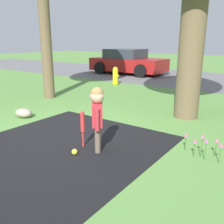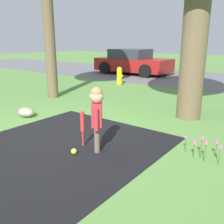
% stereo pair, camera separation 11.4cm
% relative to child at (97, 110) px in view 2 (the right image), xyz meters
% --- Properties ---
extents(ground_plane, '(60.00, 60.00, 0.00)m').
position_rel_child_xyz_m(ground_plane, '(-1.03, 0.41, -0.69)').
color(ground_plane, '#5B8C42').
extents(street_strip, '(40.00, 6.00, 0.01)m').
position_rel_child_xyz_m(street_strip, '(-1.03, 9.01, -0.69)').
color(street_strip, slate).
rests_on(street_strip, ground).
extents(child, '(0.31, 0.36, 1.07)m').
position_rel_child_xyz_m(child, '(0.00, 0.00, 0.00)').
color(child, '#6B5B4C').
rests_on(child, ground).
extents(baseball_bat, '(0.07, 0.07, 0.64)m').
position_rel_child_xyz_m(baseball_bat, '(-0.30, -0.03, -0.28)').
color(baseball_bat, red).
rests_on(baseball_bat, ground).
extents(sports_ball, '(0.10, 0.10, 0.10)m').
position_rel_child_xyz_m(sports_ball, '(-0.19, -0.35, -0.64)').
color(sports_ball, yellow).
rests_on(sports_ball, ground).
extents(fire_hydrant, '(0.30, 0.27, 0.74)m').
position_rel_child_xyz_m(fire_hydrant, '(-3.48, 5.43, -0.33)').
color(fire_hydrant, yellow).
rests_on(fire_hydrant, ground).
extents(parked_car, '(4.09, 2.14, 1.33)m').
position_rel_child_xyz_m(parked_car, '(-5.00, 8.76, -0.06)').
color(parked_car, maroon).
rests_on(parked_car, ground).
extents(flower_bed, '(0.63, 0.29, 0.38)m').
position_rel_child_xyz_m(flower_bed, '(1.50, 0.76, -0.42)').
color(flower_bed, '#38702D').
rests_on(flower_bed, ground).
extents(edging_rock, '(0.47, 0.32, 0.22)m').
position_rel_child_xyz_m(edging_rock, '(-2.61, 0.41, -0.58)').
color(edging_rock, '#9E937F').
rests_on(edging_rock, ground).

